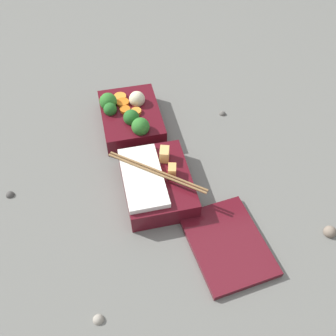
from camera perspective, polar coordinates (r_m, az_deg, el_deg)
The scene contains 8 objects.
ground_plane at distance 0.93m, azimuth -3.58°, elevation 2.52°, with size 3.00×3.00×0.00m, color slate.
bento_tray_vegetable at distance 0.97m, azimuth -5.53°, elevation 7.46°, with size 0.19×0.14×0.08m.
bento_tray_rice at distance 0.83m, azimuth -1.80°, elevation -2.06°, with size 0.19×0.18×0.07m.
bento_lid at distance 0.78m, azimuth 8.58°, elevation -10.83°, with size 0.19×0.14×0.01m, color #510F19.
pebble_0 at distance 0.91m, azimuth -22.00°, elevation -3.51°, with size 0.02×0.02×0.02m, color #474442.
pebble_1 at distance 0.72m, azimuth -10.12°, elevation -20.74°, with size 0.02×0.02×0.02m, color gray.
pebble_2 at distance 1.03m, azimuth 7.92°, elevation 7.93°, with size 0.02×0.02×0.02m, color #595651.
pebble_3 at distance 0.85m, azimuth 22.42°, elevation -8.54°, with size 0.02×0.02×0.02m, color #7A6B5B.
Camera 1 is at (0.63, -0.08, 0.68)m, focal length 42.00 mm.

